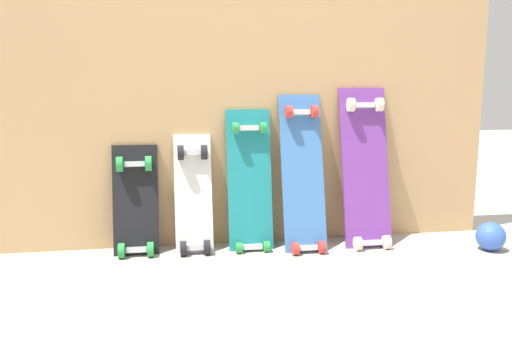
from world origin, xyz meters
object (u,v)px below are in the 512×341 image
skateboard_teal (250,187)px  rubber_ball (491,236)px  skateboard_blue (303,180)px  skateboard_black (136,207)px  skateboard_white (194,200)px  skateboard_purple (366,174)px

skateboard_teal → rubber_ball: size_ratio=5.39×
skateboard_teal → skateboard_blue: skateboard_blue is taller
skateboard_teal → rubber_ball: bearing=-12.1°
skateboard_black → rubber_ball: size_ratio=4.15×
skateboard_white → rubber_ball: bearing=-9.6°
skateboard_white → rubber_ball: size_ratio=4.49×
skateboard_black → skateboard_purple: 1.11m
skateboard_black → skateboard_teal: (0.53, -0.00, 0.07)m
skateboard_blue → rubber_ball: 0.93m
skateboard_black → skateboard_white: size_ratio=0.92×
skateboard_purple → rubber_ball: skateboard_purple is taller
skateboard_white → rubber_ball: (1.38, -0.23, -0.17)m
skateboard_black → skateboard_purple: bearing=-1.6°
skateboard_teal → skateboard_purple: size_ratio=0.88×
skateboard_teal → skateboard_purple: (0.57, -0.03, 0.05)m
skateboard_black → skateboard_white: (0.27, -0.01, 0.02)m
skateboard_teal → skateboard_black: bearing=179.7°
skateboard_black → skateboard_purple: size_ratio=0.68×
skateboard_black → rubber_ball: (1.65, -0.24, -0.15)m
skateboard_blue → rubber_ball: bearing=-13.1°
skateboard_blue → skateboard_teal: bearing=171.6°
skateboard_purple → skateboard_black: bearing=178.4°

